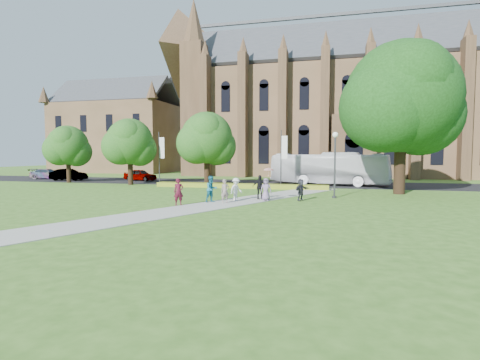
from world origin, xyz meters
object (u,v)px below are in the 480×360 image
(tour_coach, at_px, (329,169))
(car_2, at_px, (48,174))
(car_0, at_px, (140,175))
(car_1, at_px, (69,175))
(streetlamp, at_px, (335,157))
(pedestrian_0, at_px, (179,192))
(large_tree, at_px, (402,97))

(tour_coach, relative_size, car_2, 2.72)
(car_0, height_order, car_2, car_0)
(car_0, bearing_deg, car_1, 109.64)
(car_1, bearing_deg, streetlamp, -116.17)
(car_0, distance_m, car_1, 9.58)
(tour_coach, height_order, pedestrian_0, tour_coach)
(tour_coach, relative_size, car_0, 2.99)
(car_2, xyz_separation_m, pedestrian_0, (28.63, -20.59, 0.23))
(streetlamp, xyz_separation_m, pedestrian_0, (-10.20, -7.23, -2.34))
(tour_coach, bearing_deg, car_2, 102.75)
(large_tree, relative_size, car_0, 3.01)
(car_0, xyz_separation_m, pedestrian_0, (14.35, -20.60, 0.19))
(large_tree, bearing_deg, tour_coach, 126.72)
(large_tree, distance_m, car_2, 45.85)
(large_tree, bearing_deg, car_0, 163.57)
(pedestrian_0, bearing_deg, tour_coach, 27.52)
(large_tree, xyz_separation_m, car_0, (-30.05, 8.86, -7.60))
(streetlamp, relative_size, car_2, 1.08)
(tour_coach, distance_m, pedestrian_0, 22.14)
(tour_coach, height_order, car_0, tour_coach)
(car_2, bearing_deg, streetlamp, -116.52)
(streetlamp, relative_size, car_0, 1.19)
(streetlamp, xyz_separation_m, car_0, (-24.55, 13.36, -2.53))
(tour_coach, relative_size, pedestrian_0, 7.18)
(pedestrian_0, bearing_deg, streetlamp, -1.49)
(car_0, bearing_deg, pedestrian_0, -136.62)
(car_0, xyz_separation_m, car_1, (-9.40, -1.85, 0.02))
(tour_coach, xyz_separation_m, car_1, (-33.33, -1.20, -1.06))
(car_2, bearing_deg, car_1, -118.34)
(car_0, xyz_separation_m, car_2, (-14.27, -0.00, -0.05))
(streetlamp, height_order, large_tree, large_tree)
(car_1, distance_m, pedestrian_0, 30.26)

